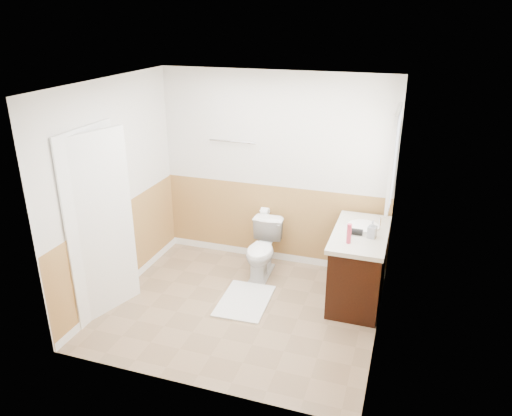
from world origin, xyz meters
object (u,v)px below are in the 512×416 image
(lotion_bottle, at_px, (349,234))
(soap_dispenser, at_px, (372,229))
(toilet, at_px, (262,250))
(bath_mat, at_px, (245,301))
(vanity_cabinet, at_px, (358,268))

(lotion_bottle, relative_size, soap_dispenser, 1.12)
(toilet, relative_size, bath_mat, 0.87)
(toilet, relative_size, lotion_bottle, 3.15)
(vanity_cabinet, relative_size, soap_dispenser, 5.60)
(toilet, height_order, bath_mat, toilet)
(toilet, distance_m, bath_mat, 0.76)
(vanity_cabinet, distance_m, soap_dispenser, 0.57)
(toilet, bearing_deg, soap_dispenser, -14.65)
(bath_mat, xyz_separation_m, lotion_bottle, (1.12, 0.17, 0.95))
(toilet, xyz_separation_m, lotion_bottle, (1.12, -0.51, 0.61))
(vanity_cabinet, distance_m, lotion_bottle, 0.65)
(bath_mat, bearing_deg, toilet, 90.00)
(vanity_cabinet, xyz_separation_m, lotion_bottle, (-0.10, -0.32, 0.56))
(bath_mat, distance_m, vanity_cabinet, 1.37)
(toilet, bearing_deg, vanity_cabinet, -10.96)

